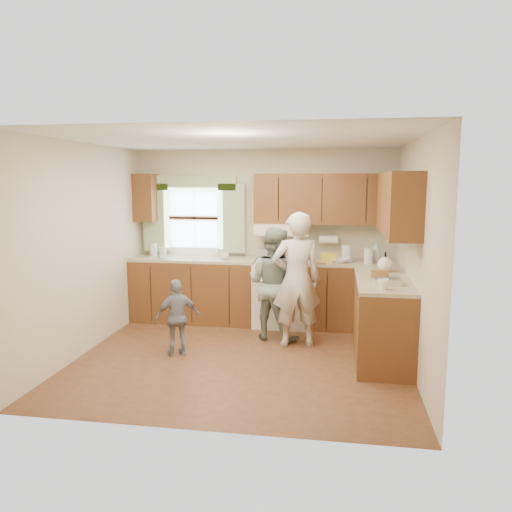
% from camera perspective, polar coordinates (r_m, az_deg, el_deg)
% --- Properties ---
extents(room, '(3.80, 3.80, 3.80)m').
position_cam_1_polar(room, '(5.66, -1.65, 0.42)').
color(room, '#502918').
rests_on(room, ground).
extents(kitchen_fixtures, '(3.80, 2.25, 2.15)m').
position_cam_1_polar(kitchen_fixtures, '(6.70, 5.27, -1.88)').
color(kitchen_fixtures, '#49230F').
rests_on(kitchen_fixtures, ground).
extents(stove, '(0.76, 0.67, 1.07)m').
position_cam_1_polar(stove, '(7.16, 2.91, -4.22)').
color(stove, silver).
rests_on(stove, ground).
extents(woman_left, '(0.70, 0.55, 1.68)m').
position_cam_1_polar(woman_left, '(6.19, 4.66, -2.73)').
color(woman_left, beige).
rests_on(woman_left, ground).
extents(woman_right, '(0.86, 0.77, 1.47)m').
position_cam_1_polar(woman_right, '(6.47, 1.98, -3.17)').
color(woman_right, '#283F34').
rests_on(woman_right, ground).
extents(child, '(0.57, 0.47, 0.92)m').
position_cam_1_polar(child, '(5.99, -8.98, -6.96)').
color(child, gray).
rests_on(child, ground).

